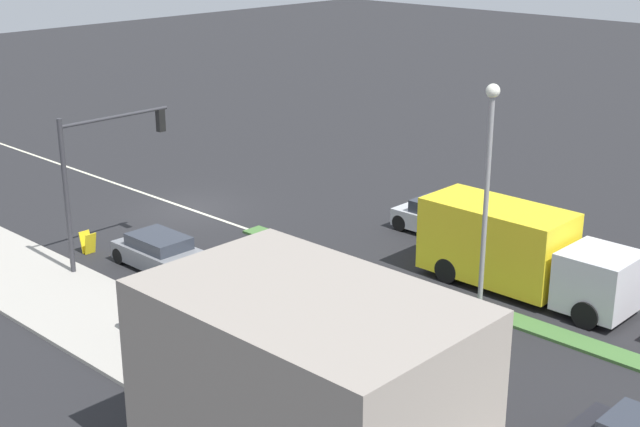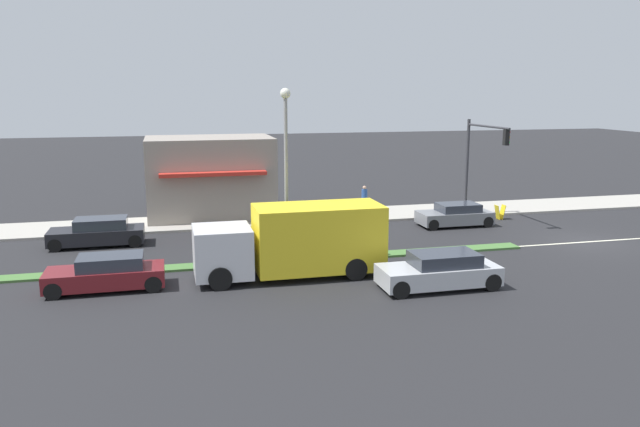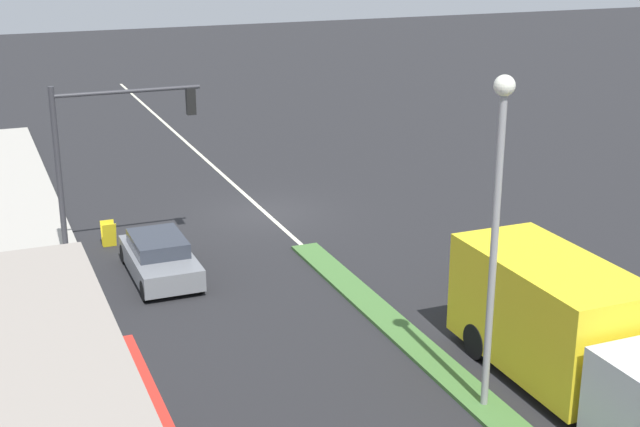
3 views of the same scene
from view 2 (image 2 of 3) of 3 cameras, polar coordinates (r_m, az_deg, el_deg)
The scene contains 13 objects.
ground_plane at distance 27.04m, azimuth -9.02°, elevation -4.77°, with size 160.00×160.00×0.00m, color #232326.
sidewalk_right at distance 35.72m, azimuth -11.07°, elevation -0.81°, with size 4.00×73.00×0.12m, color #A8A399.
lane_marking_center at distance 33.59m, azimuth 23.27°, elevation -2.40°, with size 0.16×60.00×0.01m, color beige.
building_corner_store at distance 36.96m, azimuth -10.00°, elevation 3.34°, with size 5.37×7.19×4.60m.
traffic_signal_main at distance 36.54m, azimuth 14.38°, elevation 5.41°, with size 4.59×0.34×5.60m.
street_lamp at distance 26.51m, azimuth -3.14°, elevation 5.57°, with size 0.44×0.44×7.37m.
pedestrian at distance 37.27m, azimuth 4.08°, elevation 1.34°, with size 0.34×0.34×1.67m.
warning_aframe_sign at distance 37.61m, azimuth 16.12°, elevation 0.12°, with size 0.45×0.53×0.84m.
delivery_truck at distance 24.94m, azimuth -2.16°, elevation -2.51°, with size 2.44×7.50×2.87m.
suv_grey at distance 35.16m, azimuth 12.25°, elevation -0.15°, with size 1.81×4.00×1.25m.
sedan_maroon at distance 24.79m, azimuth -18.92°, elevation -5.21°, with size 1.74×4.30×1.32m.
sedan_dark at distance 31.84m, azimuth -19.64°, elevation -1.66°, with size 1.80×4.39×1.35m.
sedan_silver at distance 24.07m, azimuth 10.88°, elevation -5.19°, with size 1.85×4.52×1.38m.
Camera 2 is at (-25.93, 20.03, 7.39)m, focal length 35.00 mm.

